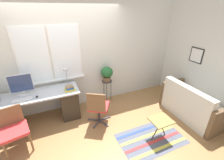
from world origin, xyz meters
TOP-DOWN VIEW (x-y plane):
  - ground_plane at (0.00, 0.00)m, footprint 14.00×14.00m
  - wall_back_with_window at (-0.02, 0.71)m, footprint 9.00×0.12m
  - wall_right_with_picture at (2.92, -0.00)m, footprint 0.08×9.00m
  - desk at (-0.97, 0.32)m, footprint 1.97×0.63m
  - monitor at (-1.11, 0.40)m, footprint 0.45×0.21m
  - keyboard at (-1.12, 0.17)m, footprint 0.36×0.14m
  - mouse at (-0.86, 0.17)m, footprint 0.04×0.07m
  - desk_lamp at (-0.18, 0.49)m, footprint 0.15×0.15m
  - book_stack at (-0.18, 0.20)m, footprint 0.22×0.18m
  - desk_chair_wooden at (-1.29, -0.29)m, footprint 0.52×0.52m
  - office_chair_swivel at (0.32, -0.27)m, footprint 0.57×0.58m
  - couch_loveseat at (2.44, -0.91)m, footprint 0.71×1.45m
  - plant_stand at (0.84, 0.50)m, footprint 0.27×0.27m
  - potted_plant at (0.84, 0.50)m, footprint 0.32×0.32m
  - floor_rug_striped at (1.14, -1.14)m, footprint 1.32×0.80m
  - folding_stool at (1.30, -1.17)m, footprint 0.41×0.35m

SIDE VIEW (x-z plane):
  - ground_plane at x=0.00m, z-range 0.00..0.00m
  - floor_rug_striped at x=1.14m, z-range 0.00..0.01m
  - couch_loveseat at x=2.44m, z-range -0.12..0.72m
  - desk at x=-0.97m, z-range 0.03..0.76m
  - folding_stool at x=1.30m, z-range 0.18..0.64m
  - office_chair_swivel at x=0.32m, z-range 0.02..0.88m
  - desk_chair_wooden at x=-1.29m, z-range 0.05..0.86m
  - plant_stand at x=0.84m, z-range 0.25..0.89m
  - keyboard at x=-1.12m, z-range 0.74..0.75m
  - mouse at x=-0.86m, z-range 0.74..0.77m
  - book_stack at x=-0.18m, z-range 0.73..0.83m
  - potted_plant at x=0.84m, z-range 0.67..1.06m
  - monitor at x=-1.11m, z-range 0.74..1.21m
  - desk_lamp at x=-0.18m, z-range 0.84..1.27m
  - wall_right_with_picture at x=2.92m, z-range 0.00..2.70m
  - wall_back_with_window at x=-0.02m, z-range 0.00..2.70m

